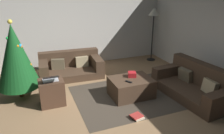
{
  "coord_description": "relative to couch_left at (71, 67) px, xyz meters",
  "views": [
    {
      "loc": [
        -1.23,
        -3.63,
        2.49
      ],
      "look_at": [
        0.43,
        0.59,
        0.75
      ],
      "focal_mm": 35.02,
      "sensor_mm": 36.0,
      "label": 1
    }
  ],
  "objects": [
    {
      "name": "corner_lamp",
      "position": [
        2.87,
        0.31,
        1.25
      ],
      "size": [
        0.36,
        0.36,
        1.76
      ],
      "color": "black",
      "rests_on": "ground_plane"
    },
    {
      "name": "couch_right",
      "position": [
        2.44,
        -2.33,
        0.02
      ],
      "size": [
        1.06,
        1.93,
        0.76
      ],
      "rotation": [
        0.0,
        0.0,
        1.65
      ],
      "color": "#473323",
      "rests_on": "ground_plane"
    },
    {
      "name": "book_stack",
      "position": [
        0.77,
        -2.66,
        -0.22
      ],
      "size": [
        0.26,
        0.25,
        0.07
      ],
      "color": "beige",
      "rests_on": "ground_plane"
    },
    {
      "name": "area_rug",
      "position": [
        1.06,
        -1.77,
        -0.25
      ],
      "size": [
        2.6,
        2.0,
        0.01
      ],
      "primitive_type": "cube",
      "color": "#443A2F",
      "rests_on": "ground_plane"
    },
    {
      "name": "tv_remote",
      "position": [
        0.92,
        -1.92,
        0.19
      ],
      "size": [
        0.12,
        0.16,
        0.02
      ],
      "primitive_type": "cube",
      "rotation": [
        0.0,
        0.0,
        0.54
      ],
      "color": "black",
      "rests_on": "ottoman"
    },
    {
      "name": "gift_box",
      "position": [
        1.13,
        -1.67,
        0.24
      ],
      "size": [
        0.23,
        0.23,
        0.12
      ],
      "primitive_type": "cube",
      "rotation": [
        0.0,
        0.0,
        -0.36
      ],
      "color": "red",
      "rests_on": "ottoman"
    },
    {
      "name": "rear_partition",
      "position": [
        0.19,
        0.89,
        1.04
      ],
      "size": [
        6.4,
        0.12,
        2.6
      ],
      "primitive_type": "cube",
      "color": "beige",
      "rests_on": "ground_plane"
    },
    {
      "name": "couch_left",
      "position": [
        0.0,
        0.0,
        0.0
      ],
      "size": [
        1.77,
        1.06,
        0.67
      ],
      "rotation": [
        0.0,
        0.0,
        3.08
      ],
      "color": "#473323",
      "rests_on": "ground_plane"
    },
    {
      "name": "christmas_tree",
      "position": [
        -1.35,
        -0.85,
        0.73
      ],
      "size": [
        0.94,
        0.94,
        1.8
      ],
      "color": "brown",
      "rests_on": "ground_plane"
    },
    {
      "name": "laptop",
      "position": [
        -0.71,
        -1.53,
        0.36
      ],
      "size": [
        0.32,
        0.36,
        0.16
      ],
      "color": "silver",
      "rests_on": "side_table"
    },
    {
      "name": "side_table",
      "position": [
        -0.71,
        -1.48,
        0.03
      ],
      "size": [
        0.52,
        0.44,
        0.57
      ],
      "primitive_type": "cube",
      "color": "#4C3323",
      "rests_on": "ground_plane"
    },
    {
      "name": "ground_plane",
      "position": [
        0.19,
        -2.25,
        -0.26
      ],
      "size": [
        6.4,
        6.4,
        0.0
      ],
      "primitive_type": "plane",
      "color": "#93704C"
    },
    {
      "name": "ottoman",
      "position": [
        1.06,
        -1.77,
        -0.04
      ],
      "size": [
        0.95,
        0.72,
        0.44
      ],
      "primitive_type": "cube",
      "color": "#473323",
      "rests_on": "ground_plane"
    }
  ]
}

